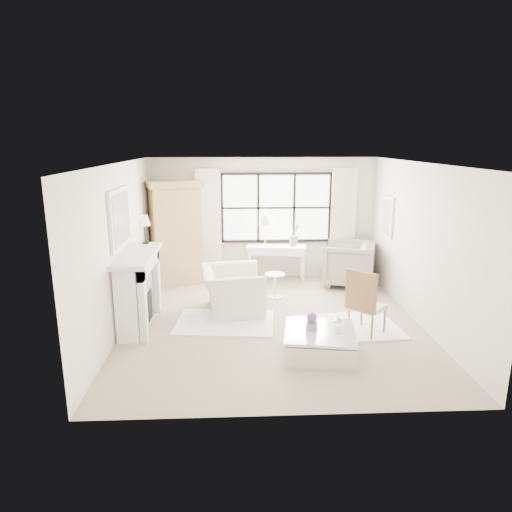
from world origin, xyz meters
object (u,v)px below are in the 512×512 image
object	(u,v)px
club_armchair	(233,290)
coffee_table	(319,343)
console_table	(276,263)
armoire	(176,232)

from	to	relation	value
club_armchair	coffee_table	distance (m)	2.25
console_table	coffee_table	world-z (taller)	console_table
club_armchair	armoire	bearing A→B (deg)	28.01
club_armchair	coffee_table	xyz separation A→B (m)	(1.27, -1.85, -0.22)
coffee_table	armoire	bearing A→B (deg)	133.45
console_table	club_armchair	bearing A→B (deg)	-109.47
armoire	console_table	world-z (taller)	armoire
console_table	coffee_table	xyz separation A→B (m)	(0.30, -3.72, -0.22)
console_table	coffee_table	bearing A→B (deg)	-77.47
armoire	club_armchair	world-z (taller)	armoire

